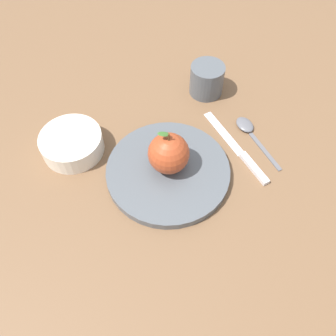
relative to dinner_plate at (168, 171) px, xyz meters
name	(u,v)px	position (x,y,z in m)	size (l,w,h in m)	color
ground_plane	(176,176)	(-0.02, 0.00, -0.01)	(2.40, 2.40, 0.00)	brown
dinner_plate	(168,171)	(0.00, 0.00, 0.00)	(0.25, 0.25, 0.02)	#4C5156
apple	(169,153)	(0.00, -0.01, 0.05)	(0.08, 0.08, 0.10)	#9E3D1E
side_bowl	(72,142)	(0.21, 0.03, 0.02)	(0.13, 0.13, 0.04)	silver
cup	(207,78)	(0.02, -0.26, 0.03)	(0.08, 0.08, 0.07)	#4C5156
knife	(240,152)	(-0.12, -0.11, -0.01)	(0.19, 0.15, 0.01)	silver
spoon	(249,130)	(-0.12, -0.18, -0.01)	(0.14, 0.12, 0.01)	#59595E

